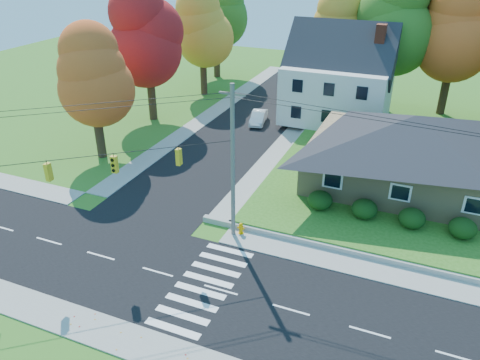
# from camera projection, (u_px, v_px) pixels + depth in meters

# --- Properties ---
(ground) EXTENTS (120.00, 120.00, 0.00)m
(ground) POSITION_uv_depth(u_px,v_px,m) (221.00, 290.00, 25.52)
(ground) COLOR #3D7923
(road_main) EXTENTS (90.00, 8.00, 0.02)m
(road_main) POSITION_uv_depth(u_px,v_px,m) (221.00, 290.00, 25.52)
(road_main) COLOR black
(road_main) RESTS_ON ground
(road_cross) EXTENTS (8.00, 44.00, 0.02)m
(road_cross) POSITION_uv_depth(u_px,v_px,m) (255.00, 119.00, 49.54)
(road_cross) COLOR black
(road_cross) RESTS_ON ground
(sidewalk_north) EXTENTS (90.00, 2.00, 0.08)m
(sidewalk_north) POSITION_uv_depth(u_px,v_px,m) (254.00, 241.00, 29.60)
(sidewalk_north) COLOR #9C9A90
(sidewalk_north) RESTS_ON ground
(sidewalk_south) EXTENTS (90.00, 2.00, 0.08)m
(sidewalk_south) POSITION_uv_depth(u_px,v_px,m) (175.00, 357.00, 21.41)
(sidewalk_south) COLOR #9C9A90
(sidewalk_south) RESTS_ON ground
(lawn) EXTENTS (30.00, 30.00, 0.50)m
(lawn) POSITION_uv_depth(u_px,v_px,m) (473.00, 170.00, 38.15)
(lawn) COLOR #3D7923
(lawn) RESTS_ON ground
(ranch_house) EXTENTS (14.60, 10.60, 5.40)m
(ranch_house) POSITION_uv_depth(u_px,v_px,m) (410.00, 149.00, 34.38)
(ranch_house) COLOR tan
(ranch_house) RESTS_ON lawn
(colonial_house) EXTENTS (10.40, 8.40, 9.60)m
(colonial_house) POSITION_uv_depth(u_px,v_px,m) (339.00, 80.00, 46.32)
(colonial_house) COLOR silver
(colonial_house) RESTS_ON lawn
(hedge_row) EXTENTS (10.70, 1.70, 1.27)m
(hedge_row) POSITION_uv_depth(u_px,v_px,m) (388.00, 213.00, 30.46)
(hedge_row) COLOR #163A10
(hedge_row) RESTS_ON lawn
(traffic_infrastructure) EXTENTS (38.10, 10.66, 10.00)m
(traffic_infrastructure) POSITION_uv_depth(u_px,v_px,m) (227.00, 196.00, 24.31)
(traffic_infrastructure) COLOR #666059
(traffic_infrastructure) RESTS_ON ground
(tree_lot_0) EXTENTS (6.72, 6.72, 12.51)m
(tree_lot_0) POSITION_uv_depth(u_px,v_px,m) (335.00, 30.00, 50.22)
(tree_lot_0) COLOR #3F2A19
(tree_lot_0) RESTS_ON lawn
(tree_lot_1) EXTENTS (7.84, 7.84, 14.60)m
(tree_lot_1) POSITION_uv_depth(u_px,v_px,m) (393.00, 22.00, 46.74)
(tree_lot_1) COLOR #3F2A19
(tree_lot_1) RESTS_ON lawn
(tree_lot_2) EXTENTS (7.28, 7.28, 13.56)m
(tree_lot_2) POSITION_uv_depth(u_px,v_px,m) (457.00, 31.00, 45.81)
(tree_lot_2) COLOR #3F2A19
(tree_lot_2) RESTS_ON lawn
(tree_west_0) EXTENTS (6.16, 6.16, 11.47)m
(tree_west_0) POSITION_uv_depth(u_px,v_px,m) (91.00, 76.00, 37.87)
(tree_west_0) COLOR #3F2A19
(tree_west_0) RESTS_ON ground
(tree_west_1) EXTENTS (7.28, 7.28, 13.56)m
(tree_west_1) POSITION_uv_depth(u_px,v_px,m) (146.00, 37.00, 45.79)
(tree_west_1) COLOR #3F2A19
(tree_west_1) RESTS_ON ground
(tree_west_2) EXTENTS (6.72, 6.72, 12.51)m
(tree_west_2) POSITION_uv_depth(u_px,v_px,m) (202.00, 28.00, 53.94)
(tree_west_2) COLOR #3F2A19
(tree_west_2) RESTS_ON ground
(tree_west_3) EXTENTS (7.84, 7.84, 14.60)m
(tree_west_3) POSITION_uv_depth(u_px,v_px,m) (216.00, 7.00, 60.57)
(tree_west_3) COLOR #3F2A19
(tree_west_3) RESTS_ON ground
(white_car) EXTENTS (2.04, 4.03, 1.27)m
(white_car) POSITION_uv_depth(u_px,v_px,m) (258.00, 117.00, 48.14)
(white_car) COLOR silver
(white_car) RESTS_ON road_cross
(fire_hydrant) EXTENTS (0.47, 0.37, 0.84)m
(fire_hydrant) POSITION_uv_depth(u_px,v_px,m) (241.00, 229.00, 30.17)
(fire_hydrant) COLOR #EB9B00
(fire_hydrant) RESTS_ON ground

